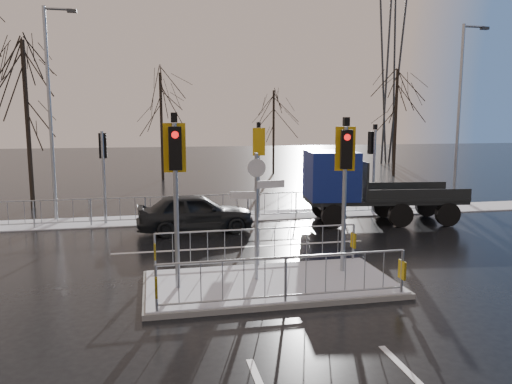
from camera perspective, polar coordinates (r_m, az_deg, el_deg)
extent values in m
plane|color=black|center=(12.24, 1.64, -10.76)|extent=(120.00, 120.00, 0.00)
cube|color=silver|center=(20.42, -4.02, -2.88)|extent=(30.00, 2.00, 0.04)
cube|color=silver|center=(15.80, -1.60, -6.30)|extent=(8.00, 0.15, 0.01)
cube|color=slate|center=(12.22, 1.64, -10.50)|extent=(6.00, 3.00, 0.12)
cube|color=silver|center=(12.20, 1.64, -10.16)|extent=(5.85, 2.85, 0.03)
cube|color=gold|center=(10.41, -11.34, -10.54)|extent=(0.05, 0.28, 0.42)
cube|color=gold|center=(11.74, 16.36, -8.53)|extent=(0.05, 0.28, 0.42)
cube|color=gold|center=(13.06, -11.49, -6.63)|extent=(0.05, 0.28, 0.42)
cube|color=gold|center=(14.14, 11.07, -5.45)|extent=(0.05, 0.28, 0.42)
cylinder|color=#90969D|center=(11.43, -9.11, -1.78)|extent=(0.11, 0.11, 3.80)
cube|color=black|center=(11.09, -9.23, 4.94)|extent=(0.28, 0.22, 0.95)
cylinder|color=red|center=(10.97, -9.24, 6.47)|extent=(0.16, 0.04, 0.16)
cube|color=#E7AB0D|center=(11.34, -9.29, 5.01)|extent=(0.50, 0.03, 1.10)
cube|color=black|center=(11.25, -9.36, 8.40)|extent=(0.14, 0.14, 0.22)
cylinder|color=#90969D|center=(12.73, 10.04, -0.99)|extent=(0.11, 0.11, 3.70)
cube|color=black|center=(12.40, 10.30, 4.81)|extent=(0.33, 0.28, 0.95)
cylinder|color=red|center=(12.28, 10.39, 6.18)|extent=(0.16, 0.08, 0.16)
cube|color=#E7AB0D|center=(12.65, 10.15, 4.88)|extent=(0.49, 0.16, 1.10)
cube|color=black|center=(12.56, 10.27, 7.92)|extent=(0.14, 0.14, 0.22)
cylinder|color=#90969D|center=(11.93, 0.04, -2.95)|extent=(0.09, 0.09, 3.10)
cube|color=silver|center=(11.87, 1.70, 0.90)|extent=(0.70, 0.14, 0.18)
cube|color=silver|center=(11.77, -1.48, -0.39)|extent=(0.62, 0.15, 0.18)
cylinder|color=silver|center=(11.72, 0.07, 2.78)|extent=(0.44, 0.03, 0.44)
cylinder|color=#90969D|center=(19.75, -17.00, 1.58)|extent=(0.11, 0.11, 3.50)
cube|color=black|center=(19.82, -17.10, 5.08)|extent=(0.28, 0.22, 0.95)
cylinder|color=red|center=(19.92, -17.11, 5.96)|extent=(0.16, 0.04, 0.16)
cylinder|color=#90969D|center=(20.11, 0.29, 2.21)|extent=(0.11, 0.11, 3.60)
cube|color=black|center=(20.19, 0.18, 5.79)|extent=(0.28, 0.22, 0.95)
cylinder|color=red|center=(20.28, 0.12, 6.66)|extent=(0.16, 0.04, 0.16)
cube|color=#E7AB0D|center=(19.94, 0.33, 5.76)|extent=(0.50, 0.03, 1.10)
cube|color=black|center=(19.99, 0.29, 7.69)|extent=(0.14, 0.14, 0.22)
cylinder|color=#90969D|center=(21.72, 13.30, 2.32)|extent=(0.11, 0.11, 3.50)
cube|color=black|center=(21.77, 13.11, 5.51)|extent=(0.33, 0.28, 0.95)
cylinder|color=red|center=(21.84, 12.95, 6.31)|extent=(0.16, 0.08, 0.16)
cube|color=black|center=(21.61, 13.47, 7.25)|extent=(0.14, 0.14, 0.22)
imported|color=black|center=(17.87, -6.94, -2.34)|extent=(4.18, 1.83, 1.40)
cylinder|color=black|center=(18.59, 8.85, -2.73)|extent=(0.93, 0.39, 0.91)
cylinder|color=black|center=(20.42, 7.62, -1.70)|extent=(0.93, 0.39, 0.91)
cylinder|color=black|center=(19.33, 16.20, -2.54)|extent=(0.93, 0.39, 0.91)
cylinder|color=black|center=(21.09, 14.38, -1.57)|extent=(0.93, 0.39, 0.91)
cylinder|color=black|center=(20.04, 21.06, -2.39)|extent=(0.93, 0.39, 0.91)
cylinder|color=black|center=(21.75, 18.91, -1.46)|extent=(0.93, 0.39, 0.91)
cube|color=black|center=(20.02, 14.32, -0.83)|extent=(6.20, 2.84, 0.15)
cube|color=navy|center=(19.31, 8.56, 1.94)|extent=(2.08, 2.39, 1.81)
cube|color=black|center=(19.49, 11.10, 3.01)|extent=(0.27, 1.80, 1.00)
cube|color=#2D3033|center=(19.34, 6.92, -1.03)|extent=(0.38, 2.08, 0.32)
cube|color=black|center=(20.34, 16.99, -0.43)|extent=(4.24, 2.67, 0.11)
cube|color=black|center=(19.61, 11.78, 1.58)|extent=(0.35, 2.17, 1.36)
cylinder|color=black|center=(24.32, -24.62, 6.88)|extent=(0.20, 0.20, 7.36)
cylinder|color=black|center=(33.25, -10.74, 7.32)|extent=(0.19, 0.19, 6.90)
cylinder|color=black|center=(36.31, 2.02, 6.82)|extent=(0.16, 0.16, 5.98)
cylinder|color=black|center=(36.32, 15.66, 7.60)|extent=(0.20, 0.20, 7.36)
cylinder|color=#90969D|center=(23.75, 22.13, 7.78)|extent=(0.14, 0.14, 8.00)
cylinder|color=#90969D|center=(24.35, 23.68, 16.92)|extent=(1.00, 0.10, 0.10)
cube|color=#2D3033|center=(24.62, 24.67, 16.64)|extent=(0.35, 0.18, 0.12)
cylinder|color=#90969D|center=(21.08, -22.46, 8.02)|extent=(0.14, 0.14, 8.20)
cylinder|color=#90969D|center=(21.39, -21.71, 18.86)|extent=(1.00, 0.10, 0.10)
cube|color=#2D3033|center=(21.31, -20.30, 18.84)|extent=(0.35, 0.18, 0.12)
cylinder|color=#2D3033|center=(47.33, 15.56, 15.41)|extent=(1.18, 1.18, 19.97)
cylinder|color=#2D3033|center=(46.80, 14.20, 15.54)|extent=(1.18, 1.18, 19.97)
cylinder|color=#2D3033|center=(46.28, 16.26, 15.55)|extent=(1.18, 1.18, 19.97)
cylinder|color=#2D3033|center=(45.74, 14.89, 15.69)|extent=(1.18, 1.18, 19.97)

